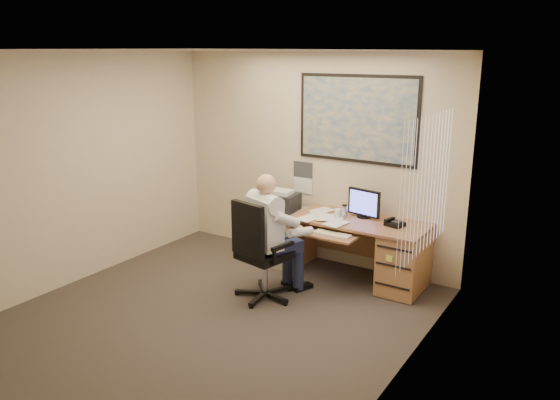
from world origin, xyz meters
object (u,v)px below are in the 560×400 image
Objects in this scene: filing_cabinet at (282,231)px; person at (266,237)px; desk at (386,250)px; office_chair at (263,271)px.

filing_cabinet is 0.69× the size of person.
person is at bearing -71.77° from filing_cabinet.
person reaches higher than desk.
desk is 1.13× the size of person.
office_chair reaches higher than desk.
desk is 1.49m from office_chair.
person reaches higher than filing_cabinet.
office_chair is (-1.01, -1.09, -0.10)m from desk.
filing_cabinet is 1.17m from office_chair.
office_chair is at bearing -132.81° from desk.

